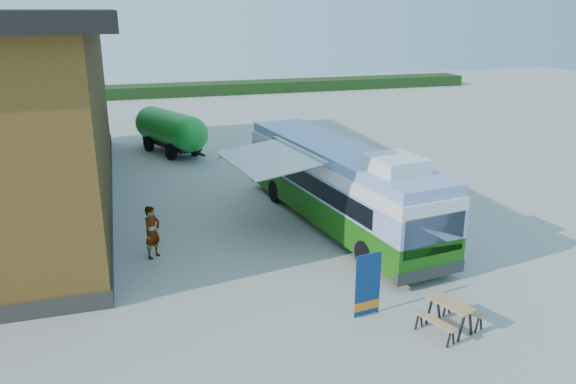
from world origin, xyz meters
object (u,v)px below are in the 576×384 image
object	(u,v)px
picnic_table	(450,310)
slurry_tanker	(170,129)
person_b	(271,158)
bus	(338,183)
banner	(367,290)
person_a	(152,232)

from	to	relation	value
picnic_table	slurry_tanker	world-z (taller)	slurry_tanker
person_b	slurry_tanker	world-z (taller)	slurry_tanker
person_b	slurry_tanker	distance (m)	7.33
person_b	picnic_table	bearing A→B (deg)	55.65
bus	slurry_tanker	distance (m)	13.40
banner	slurry_tanker	distance (m)	18.99
person_a	slurry_tanker	size ratio (longest dim) A/B	0.29
bus	slurry_tanker	world-z (taller)	bus
banner	person_a	world-z (taller)	banner
person_a	banner	bearing A→B (deg)	-88.50
person_b	slurry_tanker	size ratio (longest dim) A/B	0.34
slurry_tanker	person_b	bearing A→B (deg)	-80.86
person_a	person_b	bearing A→B (deg)	9.21
bus	slurry_tanker	size ratio (longest dim) A/B	1.91
banner	slurry_tanker	bearing A→B (deg)	91.48
banner	person_b	bearing A→B (deg)	78.09
picnic_table	person_b	xyz separation A→B (m)	(-0.76, 13.81, 0.43)
banner	person_a	size ratio (longest dim) A/B	1.01
person_a	slurry_tanker	xyz separation A→B (m)	(1.90, 13.50, 0.48)
picnic_table	person_b	bearing A→B (deg)	73.62
banner	person_b	world-z (taller)	person_b
picnic_table	person_a	xyz separation A→B (m)	(-6.64, 6.46, 0.30)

